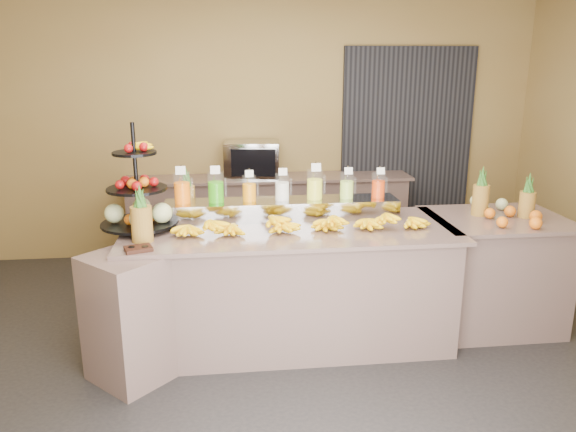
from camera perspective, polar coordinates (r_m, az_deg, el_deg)
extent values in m
plane|color=black|center=(4.33, 0.70, -14.26)|extent=(6.00, 6.00, 0.00)
cube|color=olive|center=(6.30, -2.23, 8.70)|extent=(6.00, 0.02, 2.80)
cube|color=black|center=(6.59, 11.93, 6.94)|extent=(1.50, 0.06, 2.20)
cube|color=#A27D75|center=(4.40, 0.21, -7.23)|extent=(2.40, 0.90, 0.90)
cube|color=#A27D75|center=(4.24, 0.22, -1.42)|extent=(2.50, 1.00, 0.03)
cube|color=#A27D75|center=(4.06, -15.66, -9.88)|extent=(0.71, 0.71, 0.90)
cube|color=#A27D75|center=(4.97, 20.01, -5.46)|extent=(1.00, 0.80, 0.90)
cube|color=#A27D75|center=(4.83, 20.52, -0.30)|extent=(1.08, 0.88, 0.03)
cube|color=#A27D75|center=(6.23, -1.95, -0.29)|extent=(3.00, 0.50, 0.90)
cube|color=#A27D75|center=(6.12, -1.98, 3.90)|extent=(3.10, 0.55, 0.03)
cube|color=gray|center=(4.48, -0.59, 0.71)|extent=(1.85, 0.30, 0.15)
cylinder|color=silver|center=(4.42, -10.72, 2.81)|extent=(0.13, 0.13, 0.24)
cylinder|color=#FD6800|center=(4.43, -10.69, 2.34)|extent=(0.12, 0.12, 0.16)
cylinder|color=gray|center=(4.42, -10.95, 3.51)|extent=(0.01, 0.01, 0.28)
cube|color=white|center=(4.33, -10.87, 4.57)|extent=(0.07, 0.02, 0.06)
cylinder|color=silver|center=(4.41, -7.34, 2.91)|extent=(0.13, 0.13, 0.23)
cylinder|color=#269906|center=(4.42, -7.33, 2.44)|extent=(0.12, 0.12, 0.16)
cylinder|color=gray|center=(4.41, -7.57, 3.61)|extent=(0.01, 0.01, 0.28)
cube|color=white|center=(4.32, -7.42, 4.67)|extent=(0.07, 0.02, 0.06)
cylinder|color=silver|center=(4.42, -3.96, 2.81)|extent=(0.11, 0.11, 0.20)
cylinder|color=orange|center=(4.42, -3.95, 2.41)|extent=(0.10, 0.10, 0.14)
cylinder|color=gray|center=(4.41, -4.15, 3.41)|extent=(0.01, 0.01, 0.24)
cube|color=white|center=(4.34, -3.96, 4.31)|extent=(0.06, 0.02, 0.05)
cylinder|color=silver|center=(4.43, -0.60, 2.96)|extent=(0.11, 0.11, 0.21)
cylinder|color=silver|center=(4.44, -0.60, 2.54)|extent=(0.11, 0.11, 0.14)
cylinder|color=gray|center=(4.43, -0.80, 3.58)|extent=(0.01, 0.01, 0.25)
cube|color=white|center=(4.36, -0.53, 4.52)|extent=(0.07, 0.02, 0.06)
cylinder|color=silver|center=(4.47, 2.73, 3.20)|extent=(0.13, 0.13, 0.24)
cylinder|color=yellow|center=(4.47, 2.72, 2.73)|extent=(0.12, 0.12, 0.16)
cylinder|color=gray|center=(4.46, 2.51, 3.90)|extent=(0.01, 0.01, 0.28)
cube|color=white|center=(4.38, 2.88, 4.96)|extent=(0.08, 0.02, 0.06)
cylinder|color=silver|center=(4.52, 5.98, 3.08)|extent=(0.11, 0.11, 0.21)
cylinder|color=#AAD64D|center=(4.52, 5.97, 2.68)|extent=(0.10, 0.10, 0.14)
cylinder|color=gray|center=(4.51, 5.80, 3.68)|extent=(0.01, 0.01, 0.24)
cube|color=white|center=(4.44, 6.18, 4.58)|extent=(0.07, 0.02, 0.06)
cylinder|color=silver|center=(4.58, 9.16, 3.11)|extent=(0.11, 0.11, 0.20)
cylinder|color=#D93300|center=(4.59, 9.15, 2.72)|extent=(0.10, 0.10, 0.14)
cylinder|color=gray|center=(4.58, 8.99, 3.68)|extent=(0.01, 0.01, 0.24)
cube|color=white|center=(4.51, 9.40, 4.54)|extent=(0.06, 0.02, 0.05)
ellipsoid|color=#FBB20C|center=(4.14, -9.99, -1.18)|extent=(0.23, 0.17, 0.09)
ellipsoid|color=#FBB20C|center=(4.13, -5.40, -1.04)|extent=(0.23, 0.17, 0.09)
ellipsoid|color=#FBB20C|center=(4.15, -0.82, -0.89)|extent=(0.23, 0.17, 0.09)
ellipsoid|color=#FBB20C|center=(4.20, 3.69, -0.74)|extent=(0.23, 0.17, 0.09)
ellipsoid|color=#FBB20C|center=(4.27, 8.08, -0.59)|extent=(0.23, 0.17, 0.09)
ellipsoid|color=#FBB20C|center=(4.36, 12.30, -0.44)|extent=(0.23, 0.17, 0.09)
ellipsoid|color=#FBB20C|center=(4.11, -7.73, -0.23)|extent=(0.19, 0.15, 0.09)
ellipsoid|color=#FBB20C|center=(4.13, -1.59, -0.03)|extent=(0.19, 0.15, 0.09)
ellipsoid|color=#FBB20C|center=(4.19, 4.45, 0.16)|extent=(0.19, 0.15, 0.09)
ellipsoid|color=#FBB20C|center=(4.29, 10.25, 0.34)|extent=(0.19, 0.15, 0.09)
cylinder|color=black|center=(4.26, -15.18, 3.85)|extent=(0.03, 0.03, 0.80)
cylinder|color=black|center=(4.34, -14.85, -0.72)|extent=(0.63, 0.63, 0.02)
cylinder|color=black|center=(4.28, -15.09, 2.69)|extent=(0.49, 0.49, 0.02)
cylinder|color=black|center=(4.23, -15.35, 6.20)|extent=(0.36, 0.36, 0.02)
sphere|color=beige|center=(4.30, -12.60, 0.44)|extent=(0.15, 0.15, 0.15)
sphere|color=maroon|center=(4.25, -13.49, 3.35)|extent=(0.07, 0.07, 0.07)
sphere|color=orange|center=(4.34, -16.05, -0.12)|extent=(0.08, 0.08, 0.08)
cube|color=black|center=(3.86, -14.96, -3.23)|extent=(0.21, 0.18, 0.03)
cylinder|color=brown|center=(4.02, -14.63, -0.79)|extent=(0.15, 0.15, 0.25)
cone|color=#1D4A18|center=(3.97, -14.83, 2.05)|extent=(0.07, 0.07, 0.16)
cylinder|color=brown|center=(4.65, -10.19, 1.59)|extent=(0.13, 0.13, 0.24)
cone|color=#1D4A18|center=(4.60, -10.31, 3.99)|extent=(0.06, 0.06, 0.16)
cylinder|color=brown|center=(4.82, 18.96, 1.54)|extent=(0.14, 0.14, 0.25)
cylinder|color=brown|center=(4.89, 23.09, 1.08)|extent=(0.13, 0.13, 0.21)
ellipsoid|color=orange|center=(4.68, 21.94, -0.13)|extent=(0.38, 0.25, 0.09)
cube|color=gray|center=(6.07, -3.66, 5.77)|extent=(0.62, 0.46, 0.38)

